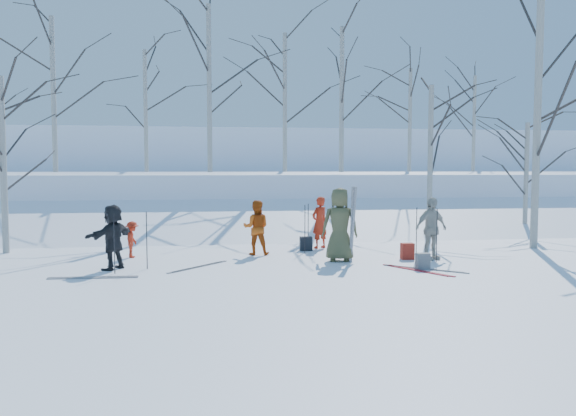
{
  "coord_description": "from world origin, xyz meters",
  "views": [
    {
      "loc": [
        -2.06,
        -13.16,
        2.34
      ],
      "look_at": [
        0.0,
        1.5,
        1.3
      ],
      "focal_mm": 35.0,
      "sensor_mm": 36.0,
      "label": 1
    }
  ],
  "objects": [
    {
      "name": "dog",
      "position": [
        1.29,
        1.5,
        0.22
      ],
      "size": [
        0.46,
        0.57,
        0.44
      ],
      "primitive_type": "imported",
      "rotation": [
        0.0,
        0.0,
        3.63
      ],
      "color": "black",
      "rests_on": "ground"
    },
    {
      "name": "skier_olive_center",
      "position": [
        1.19,
        0.6,
        0.93
      ],
      "size": [
        1.01,
        0.76,
        1.87
      ],
      "primitive_type": "imported",
      "rotation": [
        0.0,
        0.0,
        2.95
      ],
      "color": "#4A4A2C",
      "rests_on": "ground"
    },
    {
      "name": "skier_redor_behind",
      "position": [
        -0.81,
        1.97,
        0.74
      ],
      "size": [
        0.79,
        0.66,
        1.48
      ],
      "primitive_type": "imported",
      "rotation": [
        0.0,
        0.0,
        3.0
      ],
      "color": "#BA470E",
      "rests_on": "ground"
    },
    {
      "name": "birch_plateau_e",
      "position": [
        12.08,
        15.54,
        4.76
      ],
      "size": [
        4.18,
        4.18,
        5.11
      ],
      "primitive_type": null,
      "color": "silver",
      "rests_on": "snow_plateau"
    },
    {
      "name": "birch_plateau_f",
      "position": [
        -2.03,
        9.67,
        5.52
      ],
      "size": [
        5.25,
        5.25,
        6.64
      ],
      "primitive_type": null,
      "color": "silver",
      "rests_on": "snow_plateau"
    },
    {
      "name": "ski_pair_a",
      "position": [
        2.65,
        -0.96,
        0.01
      ],
      "size": [
        1.84,
        2.07,
        0.02
      ],
      "primitive_type": null,
      "rotation": [
        0.0,
        0.0,
        0.52
      ],
      "color": "#A81822",
      "rests_on": "ground"
    },
    {
      "name": "birch_edge_c",
      "position": [
        9.1,
        5.42,
        1.99
      ],
      "size": [
        3.38,
        3.38,
        3.97
      ],
      "primitive_type": null,
      "color": "silver",
      "rests_on": "ground"
    },
    {
      "name": "birch_edge_e",
      "position": [
        5.58,
        5.57,
        2.62
      ],
      "size": [
        4.26,
        4.26,
        5.23
      ],
      "primitive_type": null,
      "color": "silver",
      "rests_on": "ground"
    },
    {
      "name": "skier_red_north",
      "position": [
        1.14,
        2.97,
        0.76
      ],
      "size": [
        0.66,
        0.6,
        1.52
      ],
      "primitive_type": "imported",
      "rotation": [
        0.0,
        0.0,
        3.7
      ],
      "color": "red",
      "rests_on": "ground"
    },
    {
      "name": "ski_pair_d",
      "position": [
        2.9,
        -0.83,
        0.01
      ],
      "size": [
        2.07,
        2.1,
        0.02
      ],
      "primitive_type": null,
      "rotation": [
        0.0,
        0.0,
        0.88
      ],
      "color": "silver",
      "rests_on": "ground"
    },
    {
      "name": "birch_edge_a",
      "position": [
        -7.67,
        3.24,
        2.43
      ],
      "size": [
        4.0,
        4.0,
        4.86
      ],
      "primitive_type": null,
      "color": "silver",
      "rests_on": "ground"
    },
    {
      "name": "birch_plateau_h",
      "position": [
        -4.88,
        13.05,
        4.94
      ],
      "size": [
        4.43,
        4.43,
        5.48
      ],
      "primitive_type": null,
      "color": "silver",
      "rests_on": "snow_plateau"
    },
    {
      "name": "skier_grey_west",
      "position": [
        -4.29,
        0.2,
        0.76
      ],
      "size": [
        1.14,
        1.42,
        1.52
      ],
      "primitive_type": "imported",
      "rotation": [
        0.0,
        0.0,
        4.14
      ],
      "color": "black",
      "rests_on": "ground"
    },
    {
      "name": "upright_ski_right",
      "position": [
        1.47,
        0.35,
        0.95
      ],
      "size": [
        0.15,
        0.23,
        1.89
      ],
      "primitive_type": "cube",
      "rotation": [
        0.1,
        0.0,
        0.39
      ],
      "color": "silver",
      "rests_on": "ground"
    },
    {
      "name": "ski_pole_g",
      "position": [
        -4.17,
        -0.36,
        0.67
      ],
      "size": [
        0.02,
        0.02,
        1.34
      ],
      "primitive_type": "cylinder",
      "color": "black",
      "rests_on": "ground"
    },
    {
      "name": "ski_pair_c",
      "position": [
        -2.34,
        0.21,
        0.01
      ],
      "size": [
        2.08,
        2.1,
        0.02
      ],
      "primitive_type": null,
      "rotation": [
        0.0,
        0.0,
        -0.71
      ],
      "color": "silver",
      "rests_on": "ground"
    },
    {
      "name": "far_hill",
      "position": [
        0.0,
        38.0,
        2.0
      ],
      "size": [
        90.0,
        30.0,
        6.0
      ],
      "primitive_type": "cube",
      "color": "white",
      "rests_on": "ground"
    },
    {
      "name": "backpack_red",
      "position": [
        3.0,
        0.64,
        0.21
      ],
      "size": [
        0.32,
        0.22,
        0.42
      ],
      "primitive_type": "cube",
      "color": "maroon",
      "rests_on": "ground"
    },
    {
      "name": "snow_ramp",
      "position": [
        0.0,
        7.0,
        0.15
      ],
      "size": [
        70.0,
        9.49,
        4.12
      ],
      "primitive_type": "cube",
      "rotation": [
        0.3,
        0.0,
        0.0
      ],
      "color": "white",
      "rests_on": "ground"
    },
    {
      "name": "ski_pole_c",
      "position": [
        0.74,
        2.62,
        0.67
      ],
      "size": [
        0.02,
        0.02,
        1.34
      ],
      "primitive_type": "cylinder",
      "color": "black",
      "rests_on": "ground"
    },
    {
      "name": "skier_cream_east",
      "position": [
        3.58,
        0.52,
        0.8
      ],
      "size": [
        1.01,
        0.64,
        1.61
      ],
      "primitive_type": "imported",
      "rotation": [
        0.0,
        0.0,
        0.29
      ],
      "color": "beige",
      "rests_on": "ground"
    },
    {
      "name": "birch_plateau_b",
      "position": [
        -8.29,
        10.94,
        5.34
      ],
      "size": [
        4.99,
        4.99,
        6.28
      ],
      "primitive_type": null,
      "color": "silver",
      "rests_on": "snow_plateau"
    },
    {
      "name": "birch_edge_b",
      "position": [
        7.42,
        2.12,
        3.73
      ],
      "size": [
        5.82,
        5.82,
        7.46
      ],
      "primitive_type": null,
      "color": "silver",
      "rests_on": "ground"
    },
    {
      "name": "ski_pole_e",
      "position": [
        -3.52,
        0.14,
        0.67
      ],
      "size": [
        0.02,
        0.02,
        1.34
      ],
      "primitive_type": "cylinder",
      "color": "black",
      "rests_on": "ground"
    },
    {
      "name": "upright_ski_left",
      "position": [
        1.44,
        0.36,
        0.95
      ],
      "size": [
        0.08,
        0.16,
        1.9
      ],
      "primitive_type": "cube",
      "rotation": [
        0.07,
        0.0,
        0.1
      ],
      "color": "silver",
      "rests_on": "ground"
    },
    {
      "name": "ski_pole_f",
      "position": [
        -4.3,
        0.08,
        0.67
      ],
      "size": [
        0.02,
        0.02,
        1.34
      ],
      "primitive_type": "cylinder",
      "color": "black",
      "rests_on": "ground"
    },
    {
      "name": "backpack_dark",
      "position": [
        0.66,
        2.52,
        0.2
      ],
      "size": [
        0.34,
        0.24,
        0.4
      ],
      "primitive_type": "cube",
      "color": "black",
      "rests_on": "ground"
    },
    {
      "name": "birch_plateau_a",
      "position": [
        3.47,
        10.03,
        5.22
      ],
      "size": [
        4.83,
        4.83,
        6.04
      ],
      "primitive_type": null,
      "color": "silver",
      "rests_on": "snow_plateau"
    },
    {
      "name": "birch_plateau_d",
      "position": [
        1.32,
        11.9,
        5.27
      ],
      "size": [
        4.9,
        4.9,
        6.15
      ],
      "primitive_type": null,
      "color": "silver",
      "rests_on": "snow_plateau"
    },
    {
      "name": "snow_plateau",
      "position": [
        0.0,
        17.0,
        1.0
      ],
      "size": [
        70.0,
        18.0,
        2.2
      ],
      "primitive_type": "cube",
      "color": "white",
      "rests_on": "ground"
    },
    {
      "name": "ski_pair_b",
      "position": [
        -4.55,
        -0.81,
        0.01
      ],
      "size": [
        0.37,
        1.92,
        0.02
      ],
      "primitive_type": null,
      "rotation": [
        0.0,
        0.0,
        1.53
      ],
      "color": "silver",
      "rests_on": "ground"
    },
    {
      "name": "ground",
      "position": [
        0.0,
        0.0,
        0.0
      ],
      "size": [
        120.0,
        120.0,
        0.0
      ],
      "primitive_type": "plane",
      "color": "white",
      "rests_on": "ground"
    },
    {
      "name": "ski_pole_d",
      "position": [
        3.24,
        0.64,
        0.67
      ],
      "size": [
        0.02,
        0.02,
        1.34
      ],
      "primitive_type": "cylinder",
      "color": "black",
      "rests_on": "ground"
    },
    {
      "name": "birch_plateau_g",
      "position": [
        7.44,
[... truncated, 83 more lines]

